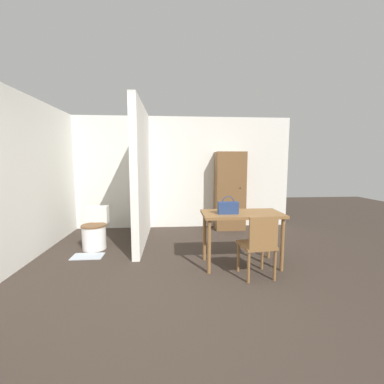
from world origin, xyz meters
TOP-DOWN VIEW (x-y plane):
  - ground_plane at (0.00, 0.00)m, footprint 16.00×16.00m
  - wall_back at (0.00, 3.48)m, footprint 5.35×0.12m
  - wall_left at (-2.24, 1.71)m, footprint 0.12×4.42m
  - partition_wall at (-0.59, 2.39)m, footprint 0.12×2.06m
  - dining_table at (0.96, 1.13)m, footprint 1.13×0.60m
  - wooden_chair at (1.06, 0.70)m, footprint 0.45×0.45m
  - toilet at (-1.38, 2.07)m, footprint 0.42×0.57m
  - handbag at (0.74, 1.05)m, footprint 0.28×0.10m
  - wooden_cabinet at (1.25, 3.18)m, footprint 0.64×0.48m
  - bath_mat at (-1.38, 1.64)m, footprint 0.48×0.29m

SIDE VIEW (x-z plane):
  - ground_plane at x=0.00m, z-range 0.00..0.00m
  - bath_mat at x=-1.38m, z-range 0.00..0.01m
  - toilet at x=-1.38m, z-range -0.06..0.64m
  - wooden_chair at x=1.06m, z-range 0.04..0.88m
  - dining_table at x=0.96m, z-range 0.29..1.07m
  - wooden_cabinet at x=1.25m, z-range 0.00..1.72m
  - handbag at x=0.74m, z-range 0.74..0.99m
  - wall_back at x=0.00m, z-range 0.00..2.50m
  - wall_left at x=-2.24m, z-range 0.00..2.50m
  - partition_wall at x=-0.59m, z-range 0.00..2.50m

